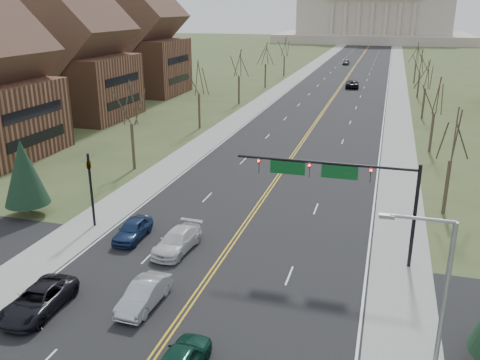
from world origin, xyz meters
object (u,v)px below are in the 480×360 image
Objects in this scene: signal_mast at (338,179)px; car_sb_inner_second at (177,241)px; car_sb_inner_lead at (144,295)px; car_far_nb at (352,84)px; street_light at (436,308)px; car_far_sb at (346,62)px; signal_left at (90,182)px; car_sb_outer_second at (133,229)px; car_nb_inner_lead at (181,360)px; car_sb_outer_lead at (38,300)px.

signal_mast reaches higher than car_sb_inner_second.
car_far_nb reaches higher than car_sb_inner_lead.
street_light is at bearing -13.25° from car_sb_inner_lead.
signal_mast is 2.68× the size of car_far_sb.
signal_left reaches higher than car_sb_outer_second.
car_sb_outer_second is (-20.14, 12.21, -4.47)m from street_light.
car_nb_inner_lead is (-5.61, -14.14, -4.99)m from signal_mast.
street_light is at bearing -33.39° from car_sb_outer_second.
signal_mast is 125.56m from car_far_sb.
street_light reaches higher than signal_mast.
street_light reaches higher than signal_left.
street_light reaches higher than car_sb_outer_second.
car_sb_inner_second is 4.06m from car_sb_outer_second.
signal_left is 80.64m from car_far_nb.
car_sb_outer_second is at bearing -17.52° from signal_left.
signal_left is 1.14× the size of car_sb_outer_lead.
car_sb_outer_second is at bearing 78.96° from car_far_nb.
street_light reaches higher than car_sb_inner_second.
car_sb_outer_lead is at bearing -12.89° from car_nb_inner_lead.
car_far_sb is (-4.67, 139.18, 0.01)m from car_nb_inner_lead.
car_sb_outer_second is (-4.92, 8.04, 0.00)m from car_sb_inner_lead.
signal_mast is 2.02× the size of signal_left.
signal_mast reaches higher than car_far_nb.
car_far_nb is at bearing 88.86° from car_sb_inner_lead.
signal_left reaches higher than car_sb_inner_second.
car_sb_inner_second is at bearing -14.48° from car_sb_outer_second.
car_far_sb is at bearing 92.22° from car_sb_inner_lead.
car_nb_inner_lead reaches higher than car_sb_inner_second.
street_light reaches higher than car_sb_inner_lead.
car_sb_outer_lead is (-9.86, 2.59, -0.03)m from car_nb_inner_lead.
signal_left is at bearing 169.51° from car_sb_inner_second.
car_sb_inner_lead is at bearing -46.24° from car_nb_inner_lead.
car_sb_inner_lead is (-4.32, 4.81, -0.02)m from car_nb_inner_lead.
car_far_sb is (-5.33, 45.68, -0.06)m from car_far_nb.
car_sb_inner_lead is at bearing -89.72° from car_far_sb.
signal_mast reaches higher than car_sb_outer_second.
car_sb_inner_lead is at bearing -136.76° from signal_mast.
street_light is 2.01× the size of car_sb_inner_lead.
car_nb_inner_lead is at bearing -56.44° from car_sb_outer_second.
car_sb_outer_lead is (-15.46, -11.55, -5.02)m from signal_mast.
signal_left is 1.33× the size of car_sb_inner_lead.
car_sb_outer_lead is at bearing -143.25° from signal_mast.
car_nb_inner_lead is 1.02× the size of car_sb_outer_second.
signal_mast is 19.06m from signal_left.
car_sb_outer_second reaches higher than car_sb_inner_lead.
car_nb_inner_lead reaches higher than car_sb_outer_second.
car_sb_inner_lead is (-9.92, -9.33, -5.01)m from signal_mast.
car_far_nb is at bearing 80.00° from signal_left.
car_sb_inner_lead is 1.00× the size of car_far_sb.
car_sb_outer_second is (-14.85, -1.29, -5.00)m from signal_mast.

